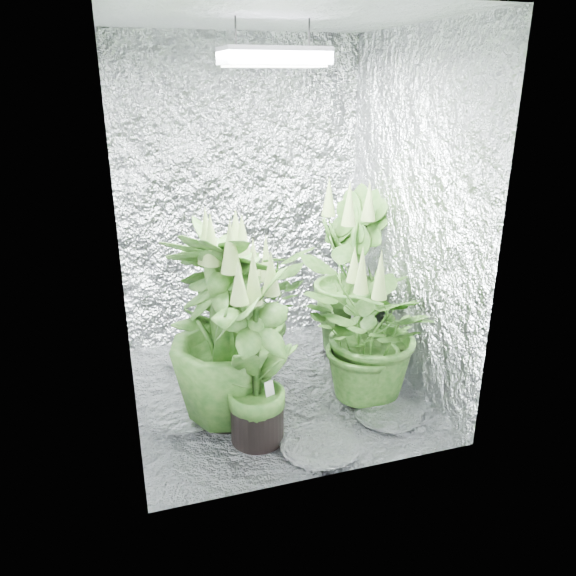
% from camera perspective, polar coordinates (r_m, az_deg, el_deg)
% --- Properties ---
extents(ground, '(1.60, 1.60, 0.00)m').
position_cam_1_polar(ground, '(3.37, -1.21, -10.33)').
color(ground, silver).
rests_on(ground, ground).
extents(walls, '(1.62, 1.62, 2.00)m').
position_cam_1_polar(walls, '(2.99, -1.36, 6.37)').
color(walls, silver).
rests_on(walls, ground).
extents(ceiling, '(1.60, 1.60, 0.01)m').
position_cam_1_polar(ceiling, '(2.91, -1.54, 25.84)').
color(ceiling, silver).
rests_on(ceiling, walls).
extents(grow_lamp, '(0.50, 0.30, 0.22)m').
position_cam_1_polar(grow_lamp, '(2.90, -1.50, 22.41)').
color(grow_lamp, gray).
rests_on(grow_lamp, ceiling).
extents(plant_a, '(0.96, 0.96, 0.89)m').
position_cam_1_polar(plant_a, '(3.37, -4.10, -2.41)').
color(plant_a, black).
rests_on(plant_a, ground).
extents(plant_b, '(0.75, 0.75, 1.09)m').
position_cam_1_polar(plant_b, '(3.17, -6.74, -2.37)').
color(plant_b, black).
rests_on(plant_b, ground).
extents(plant_c, '(0.68, 0.68, 1.16)m').
position_cam_1_polar(plant_c, '(3.66, 6.14, 1.39)').
color(plant_c, black).
rests_on(plant_c, ground).
extents(plant_d, '(0.79, 0.79, 1.14)m').
position_cam_1_polar(plant_d, '(2.90, -6.54, -4.25)').
color(plant_d, black).
rests_on(plant_d, ground).
extents(plant_e, '(0.88, 0.88, 0.91)m').
position_cam_1_polar(plant_e, '(3.12, 8.27, -4.44)').
color(plant_e, black).
rests_on(plant_e, ground).
extents(plant_f, '(0.67, 0.67, 1.01)m').
position_cam_1_polar(plant_f, '(2.73, -3.27, -7.13)').
color(plant_f, black).
rests_on(plant_f, ground).
extents(circulation_fan, '(0.20, 0.33, 0.39)m').
position_cam_1_polar(circulation_fan, '(3.63, 6.84, -5.18)').
color(circulation_fan, black).
rests_on(circulation_fan, ground).
extents(plant_label, '(0.05, 0.04, 0.08)m').
position_cam_1_polar(plant_label, '(2.80, -1.90, -10.20)').
color(plant_label, white).
rests_on(plant_label, plant_f).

